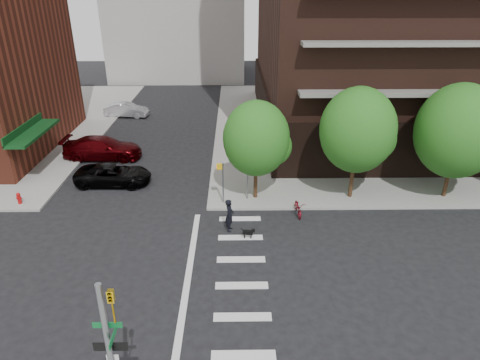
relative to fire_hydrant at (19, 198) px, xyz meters
name	(u,v)px	position (x,y,z in m)	size (l,w,h in m)	color
ground	(176,286)	(10.50, -7.80, -0.55)	(120.00, 120.00, 0.00)	black
sidewalk_ne	(420,124)	(31.00, 15.70, -0.48)	(39.00, 33.00, 0.15)	gray
crosswalk	(224,286)	(12.71, -7.80, -0.55)	(3.85, 13.00, 0.01)	silver
tree_a	(256,139)	(14.50, 0.70, 3.49)	(4.00, 4.00, 5.90)	#301E11
tree_b	(358,130)	(20.50, 0.70, 3.99)	(4.50, 4.50, 6.65)	#301E11
tree_c	(458,131)	(26.50, 0.70, 3.89)	(5.00, 5.00, 6.80)	#301E11
pedestrian_signal	(228,176)	(12.82, 0.12, 1.30)	(2.18, 0.67, 2.60)	slate
fire_hydrant	(19,198)	(0.00, 0.00, 0.00)	(0.24, 0.24, 0.73)	#A50C0C
parked_car_black	(113,175)	(5.00, 3.03, 0.14)	(5.00, 2.31, 1.39)	black
parked_car_maroon	(103,148)	(3.00, 7.70, 0.30)	(5.89, 2.40, 1.71)	#3B0205
parked_car_silver	(127,110)	(2.30, 18.89, 0.16)	(4.33, 1.51, 1.43)	silver
scooter	(298,207)	(16.94, -1.30, -0.10)	(0.61, 1.74, 0.91)	maroon
dog_walker	(229,215)	(12.91, -3.03, 0.40)	(0.45, 0.69, 1.90)	black
dog	(249,232)	(13.93, -3.83, -0.20)	(0.66, 0.24, 0.56)	black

